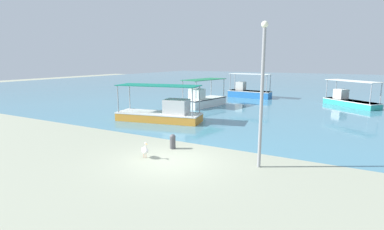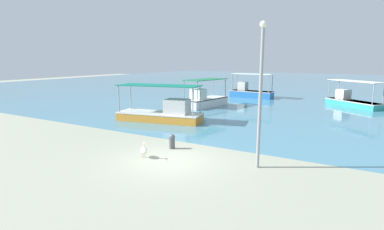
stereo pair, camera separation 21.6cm
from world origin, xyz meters
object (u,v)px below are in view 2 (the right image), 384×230
object	(u,v)px
fishing_boat_far_left	(352,100)
fishing_boat_center	(250,92)
fishing_boat_near_right	(163,113)
fishing_boat_far_right	(204,100)
lamp_post	(261,88)
mooring_bollard	(172,141)
pelican	(144,150)

from	to	relation	value
fishing_boat_far_left	fishing_boat_center	size ratio (longest dim) A/B	1.03
fishing_boat_far_left	fishing_boat_near_right	bearing A→B (deg)	-128.08
fishing_boat_near_right	fishing_boat_far_right	bearing A→B (deg)	94.30
fishing_boat_near_right	lamp_post	bearing A→B (deg)	-32.96
lamp_post	mooring_bollard	xyz separation A→B (m)	(-4.63, 0.44, -2.95)
fishing_boat_center	fishing_boat_far_right	xyz separation A→B (m)	(-1.53, -8.90, -0.00)
fishing_boat_far_left	pelican	xyz separation A→B (m)	(-7.67, -22.26, -0.20)
pelican	mooring_bollard	size ratio (longest dim) A/B	1.05
pelican	mooring_bollard	bearing A→B (deg)	79.90
fishing_boat_far_left	fishing_boat_far_right	distance (m)	14.32
fishing_boat_far_right	lamp_post	bearing A→B (deg)	-54.63
fishing_boat_far_left	fishing_boat_near_right	xyz separation A→B (m)	(-11.74, -14.98, 0.07)
mooring_bollard	fishing_boat_near_right	bearing A→B (deg)	129.07
pelican	lamp_post	xyz separation A→B (m)	(4.96, 1.42, 2.98)
fishing_boat_far_left	mooring_bollard	xyz separation A→B (m)	(-7.34, -20.40, -0.17)
fishing_boat_near_right	mooring_bollard	world-z (taller)	fishing_boat_near_right
fishing_boat_far_right	pelican	xyz separation A→B (m)	(4.65, -14.96, -0.29)
lamp_post	pelican	bearing A→B (deg)	-164.06
fishing_boat_near_right	lamp_post	xyz separation A→B (m)	(9.03, -5.86, 2.71)
fishing_boat_far_left	pelican	world-z (taller)	fishing_boat_far_left
fishing_boat_far_right	mooring_bollard	size ratio (longest dim) A/B	6.84
fishing_boat_far_left	mooring_bollard	size ratio (longest dim) A/B	6.94
fishing_boat_far_left	mooring_bollard	distance (m)	21.68
fishing_boat_near_right	mooring_bollard	size ratio (longest dim) A/B	8.62
fishing_boat_far_left	mooring_bollard	bearing A→B (deg)	-109.79
fishing_boat_far_left	fishing_boat_center	world-z (taller)	fishing_boat_center
fishing_boat_center	pelican	bearing A→B (deg)	-82.56
pelican	fishing_boat_far_right	bearing A→B (deg)	107.25
fishing_boat_far_right	fishing_boat_far_left	bearing A→B (deg)	30.66
fishing_boat_center	pelican	distance (m)	24.06
fishing_boat_near_right	pelican	distance (m)	8.34
fishing_boat_far_right	lamp_post	size ratio (longest dim) A/B	0.87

